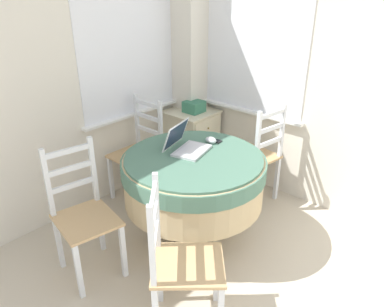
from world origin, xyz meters
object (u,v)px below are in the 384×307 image
object	(u,v)px
cell_phone	(215,141)
storage_box	(194,107)
dining_chair_near_back_window	(139,152)
dining_chair_camera_near	(180,263)
laptop	(186,145)
dining_chair_left_flank	(84,216)
corner_cabinet	(191,141)
round_dining_table	(194,176)
computer_mouse	(211,140)
dining_chair_near_right_window	(256,156)

from	to	relation	value
cell_phone	storage_box	bearing A→B (deg)	52.29
dining_chair_near_back_window	dining_chair_camera_near	bearing A→B (deg)	-122.52
laptop	dining_chair_left_flank	world-z (taller)	dining_chair_left_flank
storage_box	laptop	bearing A→B (deg)	-141.97
cell_phone	dining_chair_near_back_window	bearing A→B (deg)	102.39
dining_chair_camera_near	cell_phone	bearing A→B (deg)	28.81
laptop	corner_cabinet	size ratio (longest dim) A/B	0.53
round_dining_table	dining_chair_camera_near	bearing A→B (deg)	-144.06
dining_chair_near_back_window	dining_chair_camera_near	world-z (taller)	same
computer_mouse	dining_chair_camera_near	xyz separation A→B (m)	(-0.97, -0.56, -0.31)
dining_chair_camera_near	storage_box	distance (m)	2.05
storage_box	cell_phone	bearing A→B (deg)	-127.71
round_dining_table	dining_chair_left_flank	size ratio (longest dim) A/B	1.14
storage_box	computer_mouse	bearing A→B (deg)	-130.12
computer_mouse	dining_chair_left_flank	world-z (taller)	dining_chair_left_flank
dining_chair_camera_near	dining_chair_near_right_window	bearing A→B (deg)	16.65
dining_chair_left_flank	storage_box	xyz separation A→B (m)	(1.67, 0.44, 0.29)
computer_mouse	cell_phone	bearing A→B (deg)	1.00
dining_chair_left_flank	corner_cabinet	bearing A→B (deg)	15.94
round_dining_table	dining_chair_near_right_window	size ratio (longest dim) A/B	1.14
computer_mouse	cell_phone	distance (m)	0.05
dining_chair_near_right_window	dining_chair_left_flank	world-z (taller)	same
laptop	storage_box	distance (m)	1.07
round_dining_table	dining_chair_camera_near	world-z (taller)	dining_chair_camera_near
dining_chair_near_right_window	dining_chair_camera_near	size ratio (longest dim) A/B	1.00
dining_chair_near_back_window	corner_cabinet	xyz separation A→B (m)	(0.72, -0.03, -0.11)
dining_chair_near_right_window	dining_chair_left_flank	bearing A→B (deg)	166.93
cell_phone	dining_chair_near_back_window	xyz separation A→B (m)	(-0.17, 0.78, -0.29)
computer_mouse	dining_chair_left_flank	bearing A→B (deg)	165.74
computer_mouse	dining_chair_left_flank	size ratio (longest dim) A/B	0.10
laptop	dining_chair_camera_near	bearing A→B (deg)	-139.93
cell_phone	dining_chair_camera_near	bearing A→B (deg)	-151.19
computer_mouse	round_dining_table	bearing A→B (deg)	-167.54
computer_mouse	dining_chair_left_flank	distance (m)	1.15
computer_mouse	dining_chair_near_right_window	world-z (taller)	dining_chair_near_right_window
dining_chair_near_back_window	dining_chair_left_flank	size ratio (longest dim) A/B	1.00
cell_phone	dining_chair_near_back_window	world-z (taller)	dining_chair_near_back_window
computer_mouse	dining_chair_near_back_window	xyz separation A→B (m)	(-0.12, 0.78, -0.31)
dining_chair_near_back_window	dining_chair_near_right_window	size ratio (longest dim) A/B	1.00
dining_chair_camera_near	storage_box	xyz separation A→B (m)	(1.58, 1.28, 0.29)
dining_chair_near_back_window	dining_chair_camera_near	distance (m)	1.59
dining_chair_near_right_window	storage_box	xyz separation A→B (m)	(0.04, 0.82, 0.29)
round_dining_table	laptop	size ratio (longest dim) A/B	3.00
computer_mouse	storage_box	size ratio (longest dim) A/B	0.55
cell_phone	dining_chair_left_flank	world-z (taller)	dining_chair_left_flank
round_dining_table	cell_phone	world-z (taller)	cell_phone
laptop	dining_chair_near_back_window	distance (m)	0.80
round_dining_table	storage_box	distance (m)	1.19
laptop	cell_phone	distance (m)	0.30
dining_chair_near_right_window	cell_phone	bearing A→B (deg)	168.14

